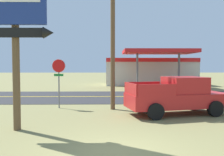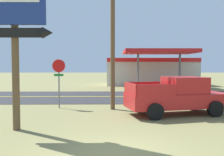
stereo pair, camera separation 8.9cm
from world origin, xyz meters
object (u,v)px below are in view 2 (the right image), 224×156
(stop_sign, at_px, (59,75))
(utility_pole, at_px, (113,32))
(pickup_red_parked_on_lawn, at_px, (177,96))
(gas_station, at_px, (150,71))
(motel_sign, at_px, (15,11))

(stop_sign, xyz_separation_m, utility_pole, (3.23, -0.46, 2.50))
(pickup_red_parked_on_lawn, bearing_deg, stop_sign, 163.45)
(stop_sign, distance_m, utility_pole, 4.11)
(pickup_red_parked_on_lawn, bearing_deg, gas_station, 84.17)
(gas_station, bearing_deg, utility_pole, -106.04)
(pickup_red_parked_on_lawn, bearing_deg, motel_sign, -156.59)
(motel_sign, relative_size, pickup_red_parked_on_lawn, 1.25)
(motel_sign, bearing_deg, gas_station, 68.56)
(utility_pole, distance_m, pickup_red_parked_on_lawn, 5.13)
(utility_pole, bearing_deg, stop_sign, 171.93)
(motel_sign, height_order, stop_sign, motel_sign)
(stop_sign, relative_size, utility_pole, 0.35)
(utility_pole, height_order, gas_station, utility_pole)
(motel_sign, distance_m, gas_station, 25.56)
(utility_pole, xyz_separation_m, gas_station, (5.47, 19.04, -2.58))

